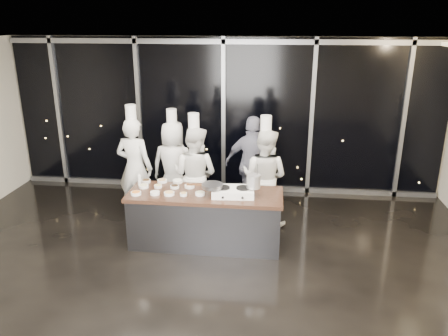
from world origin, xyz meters
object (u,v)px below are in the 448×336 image
object	(u,v)px
frying_pan	(212,186)
chef_right	(264,177)
stove	(233,192)
chef_center	(195,174)
stock_pot	(254,181)
guest	(253,165)
demo_counter	(206,218)
chef_far_left	(135,167)
chef_left	(174,165)

from	to	relation	value
frying_pan	chef_right	xyz separation A→B (m)	(0.79, 1.00, -0.18)
stove	chef_center	bearing A→B (deg)	125.84
stock_pot	guest	xyz separation A→B (m)	(-0.08, 1.43, -0.22)
chef_center	stock_pot	bearing A→B (deg)	159.02
guest	chef_right	distance (m)	0.54
stove	frying_pan	xyz separation A→B (m)	(-0.33, -0.04, 0.10)
demo_counter	stove	world-z (taller)	stove
chef_far_left	guest	distance (m)	2.18
chef_far_left	chef_left	bearing A→B (deg)	-137.06
chef_far_left	guest	world-z (taller)	chef_far_left
chef_left	guest	xyz separation A→B (m)	(1.51, 0.02, 0.05)
chef_left	chef_center	size ratio (longest dim) A/B	0.98
chef_far_left	chef_left	world-z (taller)	chef_far_left
chef_far_left	chef_right	size ratio (longest dim) A/B	1.06
demo_counter	guest	distance (m)	1.62
chef_left	demo_counter	bearing A→B (deg)	125.02
chef_center	guest	xyz separation A→B (m)	(1.01, 0.53, 0.03)
chef_center	guest	distance (m)	1.14
demo_counter	stock_pot	bearing A→B (deg)	-3.35
demo_counter	stove	bearing A→B (deg)	-7.46
chef_right	guest	bearing A→B (deg)	-43.99
stove	guest	size ratio (longest dim) A/B	0.36
guest	stock_pot	bearing A→B (deg)	107.54
stove	stock_pot	distance (m)	0.37
stock_pot	chef_left	size ratio (longest dim) A/B	0.11
chef_far_left	demo_counter	bearing A→B (deg)	155.71
chef_far_left	chef_left	size ratio (longest dim) A/B	1.07
chef_left	chef_center	world-z (taller)	chef_center
chef_left	chef_right	size ratio (longest dim) A/B	0.99
demo_counter	chef_right	size ratio (longest dim) A/B	1.24
frying_pan	chef_right	bearing A→B (deg)	47.32
frying_pan	chef_far_left	world-z (taller)	chef_far_left
frying_pan	stock_pot	size ratio (longest dim) A/B	2.74
demo_counter	chef_center	world-z (taller)	chef_center
frying_pan	chef_left	xyz separation A→B (m)	(-0.95, 1.47, -0.19)
guest	demo_counter	bearing A→B (deg)	78.03
stove	chef_far_left	bearing A→B (deg)	147.94
chef_left	stove	bearing A→B (deg)	135.69
stock_pot	chef_center	bearing A→B (deg)	140.36
chef_right	chef_center	bearing A→B (deg)	23.07
chef_left	frying_pan	bearing A→B (deg)	126.74
guest	frying_pan	bearing A→B (deg)	83.63
chef_left	guest	bearing A→B (deg)	-175.42
chef_far_left	stove	bearing A→B (deg)	160.93
chef_far_left	stock_pot	bearing A→B (deg)	164.70
demo_counter	frying_pan	distance (m)	0.64
demo_counter	chef_center	xyz separation A→B (m)	(-0.32, 0.85, 0.44)
stock_pot	chef_far_left	bearing A→B (deg)	155.98
stove	chef_right	distance (m)	1.06
frying_pan	chef_far_left	bearing A→B (deg)	142.16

